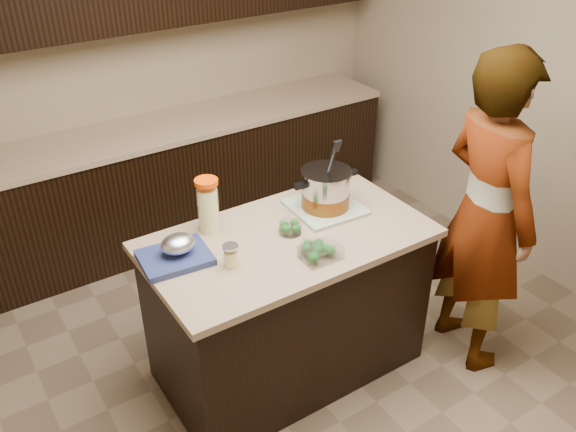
% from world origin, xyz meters
% --- Properties ---
extents(ground_plane, '(4.00, 4.00, 0.00)m').
position_xyz_m(ground_plane, '(0.00, 0.00, 0.00)').
color(ground_plane, brown).
rests_on(ground_plane, ground).
extents(room_shell, '(4.04, 4.04, 2.72)m').
position_xyz_m(room_shell, '(0.00, 0.00, 1.71)').
color(room_shell, tan).
rests_on(room_shell, ground).
extents(back_cabinets, '(3.60, 0.63, 2.33)m').
position_xyz_m(back_cabinets, '(0.00, 1.74, 0.94)').
color(back_cabinets, black).
rests_on(back_cabinets, ground).
extents(island, '(1.46, 0.81, 0.90)m').
position_xyz_m(island, '(0.00, 0.00, 0.45)').
color(island, black).
rests_on(island, ground).
extents(dish_towel, '(0.38, 0.38, 0.02)m').
position_xyz_m(dish_towel, '(0.32, 0.12, 0.91)').
color(dish_towel, '#608F68').
rests_on(dish_towel, island).
extents(stock_pot, '(0.38, 0.30, 0.39)m').
position_xyz_m(stock_pot, '(0.32, 0.12, 1.01)').
color(stock_pot, '#B7B7BC').
rests_on(stock_pot, dish_towel).
extents(lemonade_pitcher, '(0.15, 0.15, 0.29)m').
position_xyz_m(lemonade_pitcher, '(-0.31, 0.27, 1.03)').
color(lemonade_pitcher, '#FCFB9A').
rests_on(lemonade_pitcher, island).
extents(mason_jar, '(0.09, 0.09, 0.12)m').
position_xyz_m(mason_jar, '(-0.37, -0.07, 0.95)').
color(mason_jar, '#FCFB9A').
rests_on(mason_jar, island).
extents(broccoli_tub_left, '(0.13, 0.13, 0.06)m').
position_xyz_m(broccoli_tub_left, '(0.03, 0.02, 0.93)').
color(broccoli_tub_left, silver).
rests_on(broccoli_tub_left, island).
extents(broccoli_tub_right, '(0.15, 0.15, 0.06)m').
position_xyz_m(broccoli_tub_right, '(0.01, -0.19, 0.93)').
color(broccoli_tub_right, silver).
rests_on(broccoli_tub_right, island).
extents(broccoli_tub_rect, '(0.19, 0.15, 0.07)m').
position_xyz_m(broccoli_tub_rect, '(0.03, -0.25, 0.93)').
color(broccoli_tub_rect, silver).
rests_on(broccoli_tub_rect, island).
extents(blue_tray, '(0.35, 0.29, 0.12)m').
position_xyz_m(blue_tray, '(-0.56, 0.12, 0.94)').
color(blue_tray, navy).
rests_on(blue_tray, island).
extents(person, '(0.55, 0.74, 1.84)m').
position_xyz_m(person, '(0.98, -0.43, 0.92)').
color(person, gray).
rests_on(person, ground).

